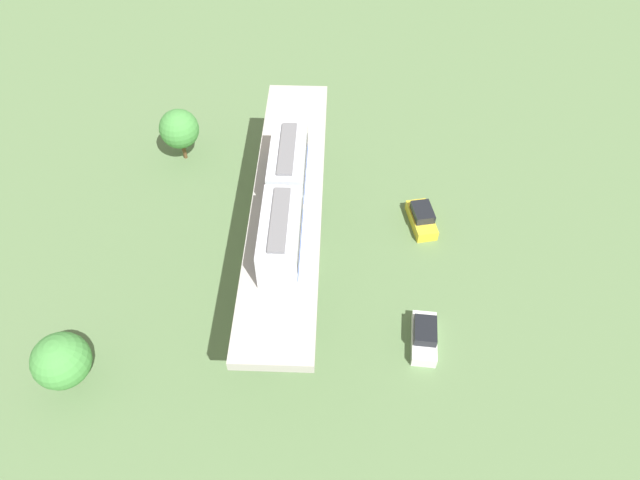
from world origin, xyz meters
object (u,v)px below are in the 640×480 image
train (285,198)px  parked_car_yellow (422,218)px  tree_mid_lot (179,129)px  tree_near_viaduct (61,361)px  parked_car_white (424,336)px

train → parked_car_yellow: size_ratio=3.03×
parked_car_yellow → tree_mid_lot: (-22.39, 8.00, 2.77)m
tree_near_viaduct → train: bearing=35.2°
parked_car_yellow → tree_near_viaduct: tree_near_viaduct is taller
parked_car_yellow → parked_car_white: (-0.75, -11.93, 0.00)m
parked_car_yellow → tree_near_viaduct: bearing=-159.1°
parked_car_yellow → tree_mid_lot: bearing=149.1°
train → tree_near_viaduct: 18.62m
train → tree_near_viaduct: size_ratio=2.63×
tree_near_viaduct → tree_mid_lot: (3.30, 24.17, 0.33)m
parked_car_white → tree_near_viaduct: size_ratio=0.84×
parked_car_white → parked_car_yellow: bearing=90.9°
train → tree_near_viaduct: train is taller
train → tree_mid_lot: 18.65m
tree_near_viaduct → tree_mid_lot: 24.40m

